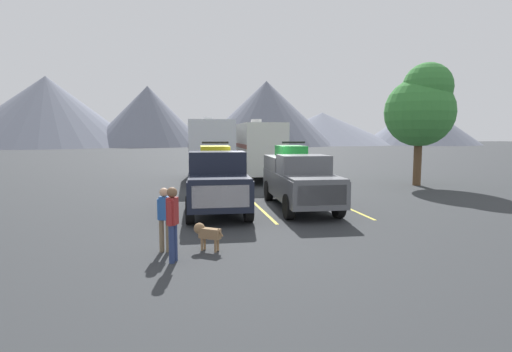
{
  "coord_description": "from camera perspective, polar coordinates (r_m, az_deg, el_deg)",
  "views": [
    {
      "loc": [
        -3.06,
        -15.36,
        2.95
      ],
      "look_at": [
        0.0,
        0.84,
        1.2
      ],
      "focal_mm": 28.16,
      "sensor_mm": 36.0,
      "label": 1
    }
  ],
  "objects": [
    {
      "name": "lot_stripe_b",
      "position": [
        15.78,
        0.68,
        -4.7
      ],
      "size": [
        0.12,
        5.5,
        0.01
      ],
      "primitive_type": "cube",
      "color": "gold",
      "rests_on": "ground"
    },
    {
      "name": "person_b",
      "position": [
        10.25,
        -12.87,
        -5.45
      ],
      "size": [
        0.35,
        0.23,
        1.62
      ],
      "color": "#726047",
      "rests_on": "ground"
    },
    {
      "name": "tree_a",
      "position": [
        24.58,
        22.46,
        9.15
      ],
      "size": [
        3.85,
        3.85,
        6.85
      ],
      "color": "brown",
      "rests_on": "ground"
    },
    {
      "name": "person_a",
      "position": [
        9.4,
        -11.77,
        -6.03
      ],
      "size": [
        0.28,
        0.36,
        1.74
      ],
      "color": "navy",
      "rests_on": "ground"
    },
    {
      "name": "lot_stripe_c",
      "position": [
        16.79,
        12.31,
        -4.19
      ],
      "size": [
        0.12,
        5.5,
        0.01
      ],
      "primitive_type": "cube",
      "color": "gold",
      "rests_on": "ground"
    },
    {
      "name": "camper_trailer_b",
      "position": [
        25.4,
        0.37,
        3.99
      ],
      "size": [
        2.56,
        7.66,
        3.87
      ],
      "color": "silver",
      "rests_on": "ground"
    },
    {
      "name": "dog",
      "position": [
        10.31,
        -7.17,
        -7.94
      ],
      "size": [
        0.72,
        0.55,
        0.69
      ],
      "color": "olive",
      "rests_on": "ground"
    },
    {
      "name": "mountain_ridge",
      "position": [
        100.59,
        -11.94,
        8.08
      ],
      "size": [
        158.74,
        48.14,
        15.93
      ],
      "color": "slate",
      "rests_on": "ground"
    },
    {
      "name": "ground_plane",
      "position": [
        15.93,
        0.56,
        -4.61
      ],
      "size": [
        240.0,
        240.0,
        0.0
      ],
      "primitive_type": "plane",
      "color": "#2D3033"
    },
    {
      "name": "lot_stripe_a",
      "position": [
        15.48,
        -11.96,
        -5.04
      ],
      "size": [
        0.12,
        5.5,
        0.01
      ],
      "primitive_type": "cube",
      "color": "gold",
      "rests_on": "ground"
    },
    {
      "name": "camper_trailer_a",
      "position": [
        25.3,
        -6.65,
        4.11
      ],
      "size": [
        2.75,
        8.59,
        4.01
      ],
      "color": "silver",
      "rests_on": "ground"
    },
    {
      "name": "pickup_truck_a",
      "position": [
        15.23,
        -5.63,
        -0.43
      ],
      "size": [
        2.4,
        5.43,
        2.63
      ],
      "color": "black",
      "rests_on": "ground"
    },
    {
      "name": "pickup_truck_b",
      "position": [
        16.15,
        6.0,
        -0.21
      ],
      "size": [
        2.28,
        5.94,
        2.62
      ],
      "color": "#595B60",
      "rests_on": "ground"
    }
  ]
}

